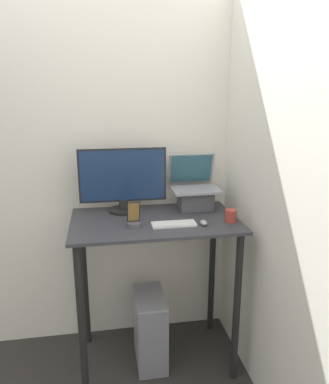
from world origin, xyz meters
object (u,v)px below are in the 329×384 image
cell_phone (134,220)px  computer_tower (150,329)px  laptop (195,194)px  mouse (204,223)px  keyboard (174,224)px  monitor (123,182)px

cell_phone → computer_tower: bearing=39.5°
laptop → cell_phone: size_ratio=2.38×
laptop → cell_phone: (-0.46, -0.29, -0.06)m
mouse → cell_phone: (-0.43, 0.05, 0.03)m
mouse → keyboard: bearing=170.8°
laptop → monitor: 0.51m
cell_phone → keyboard: bearing=-5.5°
laptop → mouse: size_ratio=5.43×
keyboard → mouse: (0.18, -0.03, 0.01)m
laptop → monitor: (-0.50, 0.01, 0.10)m
keyboard → mouse: bearing=-9.2°
laptop → cell_phone: 0.55m
laptop → computer_tower: (-0.35, -0.21, -0.90)m
laptop → keyboard: bearing=-123.8°
computer_tower → laptop: bearing=30.6°
mouse → computer_tower: mouse is taller
monitor → mouse: monitor is taller
monitor → keyboard: (0.28, -0.32, -0.20)m
mouse → cell_phone: cell_phone is taller
monitor → mouse: bearing=-37.2°
monitor → cell_phone: bearing=-82.2°
laptop → computer_tower: bearing=-149.4°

